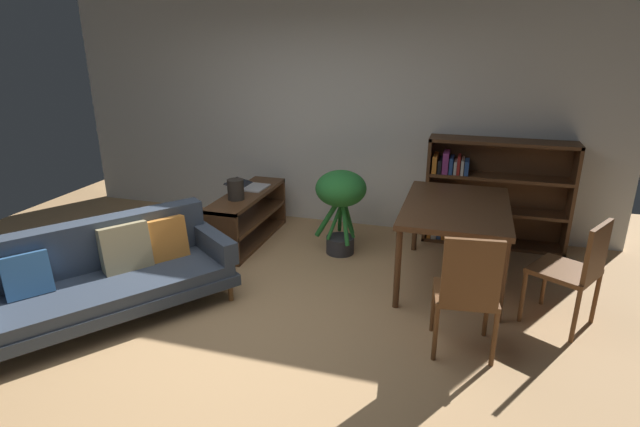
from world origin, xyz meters
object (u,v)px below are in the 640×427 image
(fabric_couch, at_px, (106,272))
(dining_chair_far, at_px, (575,268))
(media_console, at_px, (248,217))
(bookshelf, at_px, (486,193))
(desk_speaker, at_px, (236,189))
(potted_floor_plant, at_px, (341,197))
(dining_chair_near, at_px, (467,290))
(open_laptop, at_px, (249,186))
(dining_table, at_px, (456,212))

(fabric_couch, height_order, dining_chair_far, dining_chair_far)
(media_console, height_order, bookshelf, bookshelf)
(desk_speaker, bearing_deg, media_console, 87.91)
(bookshelf, bearing_deg, potted_floor_plant, -151.81)
(media_console, xyz_separation_m, bookshelf, (2.58, 0.77, 0.29))
(dining_chair_near, bearing_deg, open_laptop, 144.97)
(dining_chair_near, relative_size, bookshelf, 0.63)
(potted_floor_plant, xyz_separation_m, dining_table, (1.19, -0.34, 0.07))
(media_console, xyz_separation_m, potted_floor_plant, (1.10, -0.02, 0.35))
(desk_speaker, distance_m, bookshelf, 2.78)
(dining_chair_near, bearing_deg, bookshelf, 86.57)
(dining_chair_far, bearing_deg, desk_speaker, 168.60)
(fabric_couch, bearing_deg, potted_floor_plant, 48.83)
(desk_speaker, distance_m, dining_table, 2.30)
(open_laptop, distance_m, potted_floor_plant, 1.18)
(desk_speaker, xyz_separation_m, bookshelf, (2.59, 1.02, -0.11))
(desk_speaker, height_order, dining_chair_far, dining_chair_far)
(media_console, relative_size, dining_table, 0.98)
(potted_floor_plant, distance_m, dining_chair_far, 2.32)
(fabric_couch, height_order, open_laptop, fabric_couch)
(fabric_couch, bearing_deg, dining_chair_far, 13.69)
(fabric_couch, distance_m, potted_floor_plant, 2.39)
(media_console, relative_size, desk_speaker, 6.22)
(open_laptop, height_order, dining_chair_near, dining_chair_near)
(fabric_couch, height_order, dining_table, fabric_couch)
(fabric_couch, relative_size, open_laptop, 4.56)
(open_laptop, relative_size, bookshelf, 0.30)
(open_laptop, bearing_deg, potted_floor_plant, -10.80)
(desk_speaker, bearing_deg, dining_chair_near, -27.99)
(dining_table, bearing_deg, potted_floor_plant, 164.24)
(media_console, xyz_separation_m, desk_speaker, (-0.01, -0.25, 0.40))
(dining_table, relative_size, dining_chair_far, 1.52)
(open_laptop, xyz_separation_m, dining_chair_far, (3.30, -1.10, -0.08))
(dining_chair_far, bearing_deg, fabric_couch, -166.31)
(dining_chair_far, height_order, bookshelf, bookshelf)
(desk_speaker, relative_size, potted_floor_plant, 0.24)
(desk_speaker, bearing_deg, bookshelf, 21.52)
(bookshelf, bearing_deg, dining_chair_far, -68.32)
(dining_table, bearing_deg, dining_chair_far, -29.84)
(open_laptop, relative_size, potted_floor_plant, 0.50)
(open_laptop, distance_m, desk_speaker, 0.46)
(fabric_couch, height_order, media_console, fabric_couch)
(fabric_couch, relative_size, media_console, 1.53)
(dining_chair_far, bearing_deg, potted_floor_plant, 157.62)
(fabric_couch, bearing_deg, dining_chair_near, 5.08)
(media_console, distance_m, potted_floor_plant, 1.15)
(potted_floor_plant, xyz_separation_m, bookshelf, (1.48, 0.79, -0.05))
(fabric_couch, bearing_deg, media_console, 75.62)
(potted_floor_plant, bearing_deg, bookshelf, 28.19)
(fabric_couch, relative_size, dining_chair_near, 2.16)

